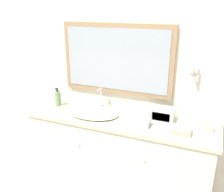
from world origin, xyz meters
TOP-DOWN VIEW (x-y plane):
  - wall_back at (-0.00, 0.54)m, footprint 8.00×0.18m
  - vanity_counter at (0.00, 0.26)m, footprint 1.75×0.52m
  - sink_basin at (-0.26, 0.24)m, footprint 0.50×0.39m
  - soap_bottle at (-0.69, 0.29)m, footprint 0.06×0.06m
  - appliance_box at (0.37, 0.36)m, footprint 0.22×0.13m
  - picture_frame at (0.74, 0.27)m, footprint 0.12×0.01m
  - hand_towel_near_sink at (0.22, 0.18)m, footprint 0.16×0.10m
  - hand_towel_far_corner at (0.56, 0.17)m, footprint 0.16×0.13m
  - metal_tray at (0.57, 0.40)m, footprint 0.15×0.11m

SIDE VIEW (x-z plane):
  - vanity_counter at x=0.00m, z-range 0.00..0.91m
  - metal_tray at x=0.57m, z-range 0.91..0.92m
  - sink_basin at x=-0.26m, z-range 0.83..1.03m
  - hand_towel_far_corner at x=0.56m, z-range 0.91..0.96m
  - hand_towel_near_sink at x=0.22m, z-range 0.91..0.96m
  - picture_frame at x=0.74m, z-range 0.91..1.02m
  - appliance_box at x=0.37m, z-range 0.91..1.02m
  - soap_bottle at x=-0.69m, z-range 0.89..1.08m
  - wall_back at x=0.00m, z-range 0.00..2.55m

